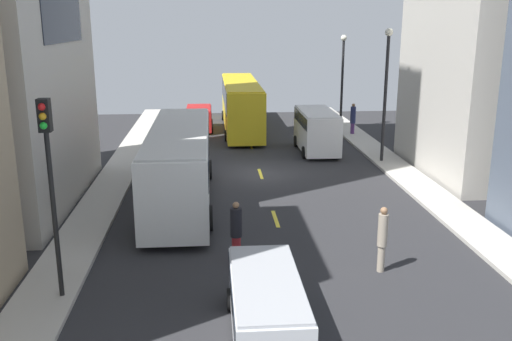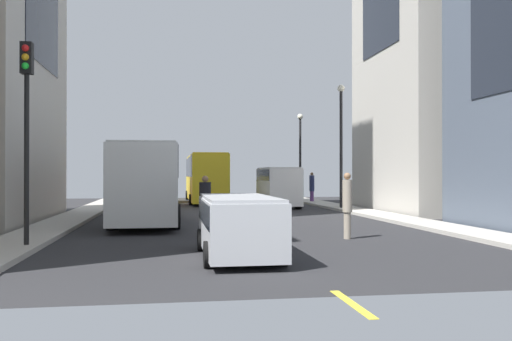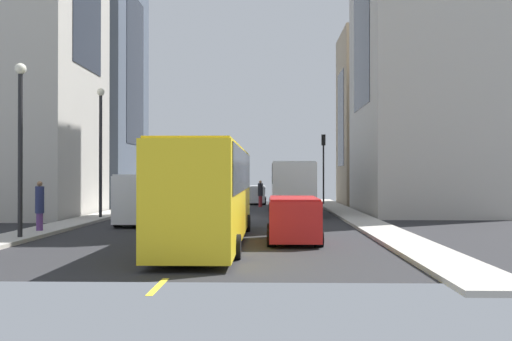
{
  "view_description": "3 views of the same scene",
  "coord_description": "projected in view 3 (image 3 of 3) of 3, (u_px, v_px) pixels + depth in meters",
  "views": [
    {
      "loc": [
        -2.57,
        -28.62,
        7.93
      ],
      "look_at": [
        -0.56,
        -3.93,
        1.26
      ],
      "focal_mm": 39.32,
      "sensor_mm": 36.0,
      "label": 1
    },
    {
      "loc": [
        -2.99,
        -29.75,
        2.16
      ],
      "look_at": [
        1.31,
        -2.4,
        2.34
      ],
      "focal_mm": 38.52,
      "sensor_mm": 36.0,
      "label": 2
    },
    {
      "loc": [
        -2.56,
        33.87,
        2.56
      ],
      "look_at": [
        -1.62,
        -4.21,
        2.84
      ],
      "focal_mm": 39.73,
      "sensor_mm": 36.0,
      "label": 3
    }
  ],
  "objects": [
    {
      "name": "lane_stripe_0",
      "position": [
        244.0,
        201.0,
        54.89
      ],
      "size": [
        0.16,
        2.0,
        0.01
      ],
      "primitive_type": "cube",
      "color": "yellow",
      "rests_on": "ground"
    },
    {
      "name": "ground_plane",
      "position": [
        227.0,
        217.0,
        33.9
      ],
      "size": [
        40.9,
        40.9,
        0.0
      ],
      "primitive_type": "plane",
      "color": "#28282B"
    },
    {
      "name": "streetlamp_near",
      "position": [
        101.0,
        138.0,
        32.3
      ],
      "size": [
        0.44,
        0.44,
        7.36
      ],
      "color": "black",
      "rests_on": "ground"
    },
    {
      "name": "lane_stripe_5",
      "position": [
        197.0,
        247.0,
        19.9
      ],
      "size": [
        0.16,
        2.0,
        0.01
      ],
      "primitive_type": "cube",
      "color": "yellow",
      "rests_on": "ground"
    },
    {
      "name": "lane_stripe_4",
      "position": [
        216.0,
        228.0,
        26.9
      ],
      "size": [
        0.16,
        2.0,
        0.01
      ],
      "primitive_type": "cube",
      "color": "yellow",
      "rests_on": "ground"
    },
    {
      "name": "building_west_0",
      "position": [
        381.0,
        119.0,
        48.43
      ],
      "size": [
        6.86,
        7.22,
        14.68
      ],
      "color": "tan",
      "rests_on": "ground"
    },
    {
      "name": "pedestrian_waiting_curb",
      "position": [
        204.0,
        191.0,
        46.19
      ],
      "size": [
        0.32,
        0.32,
        2.2
      ],
      "rotation": [
        0.0,
        0.0,
        0.3
      ],
      "color": "gray",
      "rests_on": "ground"
    },
    {
      "name": "traffic_light_near_corner",
      "position": [
        323.0,
        156.0,
        47.11
      ],
      "size": [
        0.32,
        0.44,
        5.76
      ],
      "color": "black",
      "rests_on": "ground"
    },
    {
      "name": "streetlamp_far",
      "position": [
        20.0,
        130.0,
        21.91
      ],
      "size": [
        0.44,
        0.44,
        6.74
      ],
      "color": "black",
      "rests_on": "ground"
    },
    {
      "name": "car_red_0",
      "position": [
        294.0,
        216.0,
        21.32
      ],
      "size": [
        2.01,
        4.03,
        1.7
      ],
      "color": "red",
      "rests_on": "ground"
    },
    {
      "name": "lane_stripe_2",
      "position": [
        235.0,
        210.0,
        40.9
      ],
      "size": [
        0.16,
        2.0,
        0.01
      ],
      "primitive_type": "cube",
      "color": "yellow",
      "rests_on": "ground"
    },
    {
      "name": "city_bus_white",
      "position": [
        291.0,
        183.0,
        38.21
      ],
      "size": [
        2.81,
        11.78,
        3.35
      ],
      "color": "silver",
      "rests_on": "ground"
    },
    {
      "name": "sidewalk_east",
      "position": [
        103.0,
        216.0,
        34.08
      ],
      "size": [
        1.83,
        44.0,
        0.15
      ],
      "primitive_type": "cube",
      "color": "#B2ADA3",
      "rests_on": "ground"
    },
    {
      "name": "pedestrian_crossing_near",
      "position": [
        154.0,
        188.0,
        51.07
      ],
      "size": [
        0.32,
        0.32,
        2.17
      ],
      "rotation": [
        0.0,
        0.0,
        2.91
      ],
      "color": "navy",
      "rests_on": "ground"
    },
    {
      "name": "building_east_0",
      "position": [
        85.0,
        71.0,
        47.14
      ],
      "size": [
        8.51,
        10.51,
        22.45
      ],
      "color": "#4C5666",
      "rests_on": "ground"
    },
    {
      "name": "car_silver_1",
      "position": [
        255.0,
        193.0,
        49.6
      ],
      "size": [
        1.95,
        4.6,
        1.58
      ],
      "color": "#B7BABF",
      "rests_on": "ground"
    },
    {
      "name": "streetcar_yellow",
      "position": [
        211.0,
        186.0,
        21.28
      ],
      "size": [
        2.7,
        13.43,
        3.59
      ],
      "color": "yellow",
      "rests_on": "ground"
    },
    {
      "name": "lane_stripe_6",
      "position": [
        158.0,
        287.0,
        12.91
      ],
      "size": [
        0.16,
        2.0,
        0.01
      ],
      "primitive_type": "cube",
      "color": "yellow",
      "rests_on": "ground"
    },
    {
      "name": "pedestrian_crossing_mid",
      "position": [
        260.0,
        193.0,
        44.85
      ],
      "size": [
        0.4,
        0.4,
        2.1
      ],
      "rotation": [
        0.0,
        0.0,
        1.96
      ],
      "color": "maroon",
      "rests_on": "ground"
    },
    {
      "name": "delivery_van_white",
      "position": [
        145.0,
        195.0,
        29.15
      ],
      "size": [
        2.25,
        5.18,
        2.58
      ],
      "color": "white",
      "rests_on": "ground"
    },
    {
      "name": "sidewalk_west",
      "position": [
        353.0,
        216.0,
        33.71
      ],
      "size": [
        1.83,
        44.0,
        0.15
      ],
      "primitive_type": "cube",
      "color": "#B2ADA3",
      "rests_on": "ground"
    },
    {
      "name": "lane_stripe_1",
      "position": [
        240.0,
        205.0,
        47.89
      ],
      "size": [
        0.16,
        2.0,
        0.01
      ],
      "primitive_type": "cube",
      "color": "yellow",
      "rests_on": "ground"
    },
    {
      "name": "lane_stripe_3",
      "position": [
        227.0,
        217.0,
        33.9
      ],
      "size": [
        0.16,
        2.0,
        0.01
      ],
      "primitive_type": "cube",
      "color": "yellow",
      "rests_on": "ground"
    },
    {
      "name": "pedestrian_walking_far",
      "position": [
        40.0,
        205.0,
        24.42
      ],
      "size": [
        0.37,
        0.37,
        2.14
      ],
      "rotation": [
        0.0,
        0.0,
        0.46
      ],
      "color": "#593372",
      "rests_on": "ground"
    }
  ]
}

